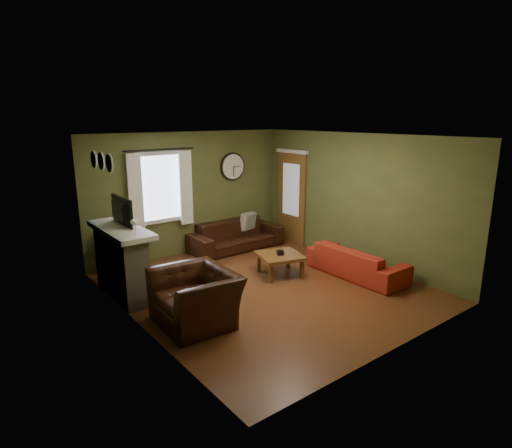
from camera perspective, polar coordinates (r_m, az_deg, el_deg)
floor at (r=7.57m, az=1.26°, el=-8.44°), size 4.60×5.20×0.00m
ceiling at (r=6.99m, az=1.38°, el=11.64°), size 4.60×5.20×0.00m
wall_left at (r=6.04m, az=-15.94°, el=-1.87°), size 0.00×5.20×2.60m
wall_right at (r=8.77m, az=13.12°, el=3.24°), size 0.00×5.20×2.60m
wall_back at (r=9.29m, az=-8.83°, el=4.05°), size 4.60×0.00×2.60m
wall_front at (r=5.47m, az=18.74°, el=-3.75°), size 4.60×0.00×2.60m
fireplace at (r=7.35m, az=-17.48°, el=-5.22°), size 0.40×1.40×1.10m
firebox at (r=7.50m, az=-15.97°, el=-6.76°), size 0.04×0.60×0.55m
mantel at (r=7.20m, az=-17.61°, el=-0.74°), size 0.58×1.60×0.08m
tv at (r=7.29m, az=-18.00°, el=1.15°), size 0.08×0.60×0.35m
tv_screen at (r=7.31m, az=-17.44°, el=1.67°), size 0.02×0.62×0.36m
medallion_left at (r=6.61m, az=-18.97°, el=7.68°), size 0.28×0.28×0.03m
medallion_mid at (r=6.94m, az=-19.93°, el=7.88°), size 0.28×0.28×0.03m
medallion_right at (r=7.27m, az=-20.80°, el=8.06°), size 0.28×0.28×0.03m
window_pane at (r=8.93m, az=-12.76°, el=4.76°), size 1.00×0.02×1.30m
curtain_rod at (r=8.75m, az=-12.75°, el=9.66°), size 0.03×0.03×1.50m
curtain_left at (r=8.63m, az=-15.76°, el=3.92°), size 0.28×0.04×1.55m
curtain_right at (r=9.09m, az=-9.33°, el=4.77°), size 0.28×0.04×1.55m
wall_clock at (r=9.75m, az=-3.09°, el=7.64°), size 0.64×0.06×0.64m
door at (r=10.04m, az=4.77°, el=3.48°), size 0.05×0.90×2.10m
bookshelf at (r=8.60m, az=-17.08°, el=-3.31°), size 0.71×0.30×0.84m
book at (r=8.36m, az=-17.68°, el=0.01°), size 0.23×0.25×0.02m
sofa_brown at (r=9.61m, az=-2.64°, el=-1.50°), size 2.14×0.84×0.63m
pillow_left at (r=9.88m, az=-1.15°, el=0.38°), size 0.41×0.19×0.39m
pillow_right at (r=9.84m, az=-0.93°, el=0.33°), size 0.39×0.20×0.37m
sofa_red at (r=8.22m, az=13.26°, el=-4.86°), size 0.75×1.92×0.56m
armchair at (r=6.28m, az=-8.04°, el=-9.69°), size 1.09×1.23×0.77m
coffee_table at (r=8.07m, az=3.19°, el=-5.42°), size 0.96×0.96×0.41m
tissue_box at (r=7.97m, az=3.23°, el=-4.19°), size 0.15×0.15×0.09m
wine_glass_a at (r=6.64m, az=-15.77°, el=-0.55°), size 0.07×0.07×0.21m
wine_glass_b at (r=6.71m, az=-16.06°, el=-0.35°), size 0.08×0.08×0.22m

